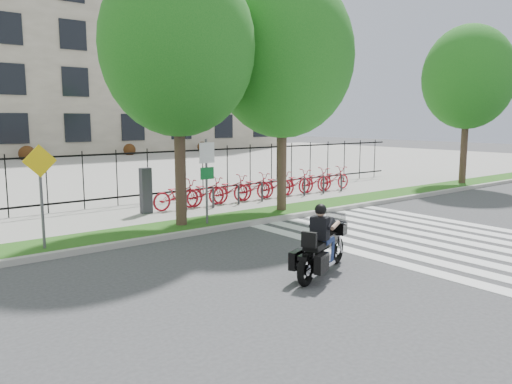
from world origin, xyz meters
TOP-DOWN VIEW (x-y plane):
  - ground at (0.00, 0.00)m, footprint 120.00×120.00m
  - curb at (0.00, 4.10)m, footprint 60.00×0.20m
  - grass_verge at (0.00, 4.95)m, footprint 60.00×1.50m
  - sidewalk at (0.00, 7.45)m, footprint 60.00×3.50m
  - plaza at (0.00, 25.00)m, footprint 80.00×34.00m
  - crosswalk_stripes at (4.83, 0.00)m, footprint 5.70×8.00m
  - iron_fence at (0.00, 9.20)m, footprint 30.00×0.06m
  - lamp_post_right at (10.00, 12.00)m, footprint 1.06×0.70m
  - street_tree_1 at (0.15, 4.95)m, footprint 4.38×4.38m
  - street_tree_2 at (4.06, 4.95)m, footprint 4.70×4.70m
  - street_tree_3 at (15.75, 4.95)m, footprint 4.24×4.24m
  - bike_share_station at (5.12, 7.20)m, footprint 10.04×0.88m
  - sign_pole_regulatory at (0.82, 4.58)m, footprint 0.50×0.09m
  - sign_pole_warning at (-3.81, 4.58)m, footprint 0.78×0.09m
  - motorcycle_rider at (0.29, -0.62)m, footprint 2.23×1.21m

SIDE VIEW (x-z plane):
  - ground at x=0.00m, z-range 0.00..0.00m
  - crosswalk_stripes at x=4.83m, z-range 0.00..0.01m
  - plaza at x=0.00m, z-range 0.00..0.10m
  - curb at x=0.00m, z-range 0.00..0.15m
  - grass_verge at x=0.00m, z-range 0.00..0.15m
  - sidewalk at x=0.00m, z-range 0.00..0.15m
  - motorcycle_rider at x=0.29m, z-range -0.30..1.52m
  - bike_share_station at x=5.12m, z-range -0.09..1.41m
  - iron_fence at x=0.00m, z-range 0.15..2.15m
  - sign_pole_regulatory at x=0.82m, z-range 0.49..2.99m
  - sign_pole_warning at x=-3.81m, z-range 0.50..2.99m
  - lamp_post_right at x=10.00m, z-range 1.08..5.33m
  - street_tree_3 at x=15.75m, z-range 1.43..8.91m
  - street_tree_1 at x=0.15m, z-range 1.42..9.02m
  - street_tree_2 at x=4.06m, z-range 1.36..9.20m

